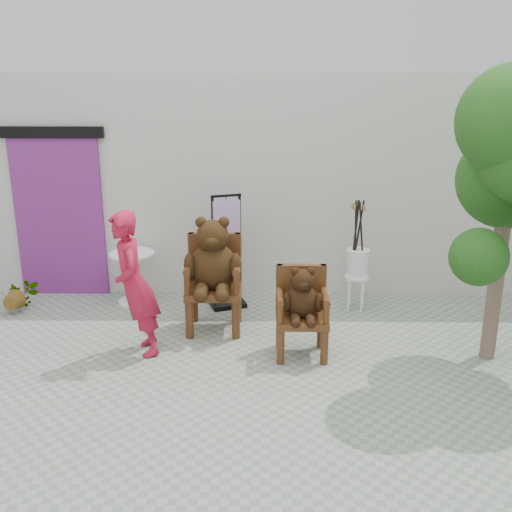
{
  "coord_description": "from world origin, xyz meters",
  "views": [
    {
      "loc": [
        -0.22,
        -5.36,
        3.02
      ],
      "look_at": [
        -0.3,
        1.3,
        0.95
      ],
      "focal_mm": 42.0,
      "sensor_mm": 36.0,
      "label": 1
    }
  ],
  "objects_px": {
    "chair_big": "(213,267)",
    "stool_bucket": "(357,262)",
    "person": "(135,284)",
    "chair_small": "(302,303)",
    "display_stand": "(227,264)",
    "cafe_table": "(133,271)"
  },
  "relations": [
    {
      "from": "chair_small",
      "to": "cafe_table",
      "type": "distance_m",
      "value": 2.66
    },
    {
      "from": "person",
      "to": "cafe_table",
      "type": "distance_m",
      "value": 1.61
    },
    {
      "from": "display_stand",
      "to": "stool_bucket",
      "type": "relative_size",
      "value": 1.04
    },
    {
      "from": "person",
      "to": "display_stand",
      "type": "height_order",
      "value": "person"
    },
    {
      "from": "chair_big",
      "to": "display_stand",
      "type": "height_order",
      "value": "display_stand"
    },
    {
      "from": "chair_big",
      "to": "stool_bucket",
      "type": "xyz_separation_m",
      "value": [
        1.81,
        0.68,
        -0.15
      ]
    },
    {
      "from": "stool_bucket",
      "to": "chair_big",
      "type": "bearing_deg",
      "value": -159.58
    },
    {
      "from": "chair_big",
      "to": "stool_bucket",
      "type": "relative_size",
      "value": 0.97
    },
    {
      "from": "chair_big",
      "to": "chair_small",
      "type": "distance_m",
      "value": 1.23
    },
    {
      "from": "chair_small",
      "to": "person",
      "type": "relative_size",
      "value": 0.63
    },
    {
      "from": "chair_big",
      "to": "cafe_table",
      "type": "xyz_separation_m",
      "value": [
        -1.16,
        0.87,
        -0.36
      ]
    },
    {
      "from": "chair_big",
      "to": "cafe_table",
      "type": "relative_size",
      "value": 2.0
    },
    {
      "from": "chair_big",
      "to": "cafe_table",
      "type": "height_order",
      "value": "chair_big"
    },
    {
      "from": "chair_big",
      "to": "display_stand",
      "type": "relative_size",
      "value": 0.93
    },
    {
      "from": "display_stand",
      "to": "stool_bucket",
      "type": "bearing_deg",
      "value": -21.86
    },
    {
      "from": "chair_small",
      "to": "person",
      "type": "distance_m",
      "value": 1.82
    },
    {
      "from": "chair_small",
      "to": "stool_bucket",
      "type": "bearing_deg",
      "value": 59.11
    },
    {
      "from": "display_stand",
      "to": "stool_bucket",
      "type": "height_order",
      "value": "display_stand"
    },
    {
      "from": "chair_big",
      "to": "chair_small",
      "type": "xyz_separation_m",
      "value": [
        1.01,
        -0.67,
        -0.19
      ]
    },
    {
      "from": "chair_big",
      "to": "person",
      "type": "height_order",
      "value": "person"
    },
    {
      "from": "chair_small",
      "to": "chair_big",
      "type": "bearing_deg",
      "value": 146.65
    },
    {
      "from": "chair_small",
      "to": "cafe_table",
      "type": "xyz_separation_m",
      "value": [
        -2.17,
        1.54,
        -0.17
      ]
    }
  ]
}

